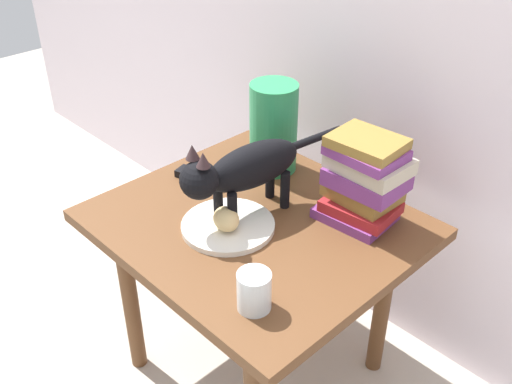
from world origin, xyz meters
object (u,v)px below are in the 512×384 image
object	(u,v)px
green_vase	(273,128)
plate	(228,226)
tv_remote	(202,177)
bread_roll	(226,219)
side_table	(256,242)
book_stack	(364,180)
cat	(243,169)
candle_jar	(254,293)

from	to	relation	value
green_vase	plate	bearing A→B (deg)	-65.72
plate	tv_remote	bearing A→B (deg)	156.05
green_vase	tv_remote	bearing A→B (deg)	-114.63
tv_remote	plate	bearing A→B (deg)	-40.35
plate	tv_remote	xyz separation A→B (m)	(-0.21, 0.09, 0.00)
tv_remote	bread_roll	bearing A→B (deg)	-42.35
plate	bread_roll	size ratio (longest dim) A/B	2.81
side_table	green_vase	size ratio (longest dim) A/B	2.94
bread_roll	book_stack	world-z (taller)	book_stack
side_table	book_stack	size ratio (longest dim) A/B	3.26
cat	candle_jar	distance (m)	0.34
bread_roll	cat	size ratio (longest dim) A/B	0.17
bread_roll	green_vase	bearing A→B (deg)	114.92
plate	tv_remote	distance (m)	0.23
book_stack	green_vase	size ratio (longest dim) A/B	0.90
green_vase	tv_remote	xyz separation A→B (m)	(-0.09, -0.19, -0.11)
book_stack	green_vase	xyz separation A→B (m)	(-0.32, 0.02, 0.01)
cat	green_vase	size ratio (longest dim) A/B	1.92
side_table	tv_remote	size ratio (longest dim) A/B	4.87
bread_roll	cat	xyz separation A→B (m)	(-0.02, 0.08, 0.09)
cat	green_vase	bearing A→B (deg)	117.77
green_vase	candle_jar	xyz separation A→B (m)	(0.36, -0.42, -0.09)
side_table	tv_remote	world-z (taller)	tv_remote
tv_remote	side_table	bearing A→B (deg)	-21.67
plate	green_vase	size ratio (longest dim) A/B	0.90
plate	cat	size ratio (longest dim) A/B	0.47
cat	plate	bearing A→B (deg)	-79.11
bread_roll	book_stack	distance (m)	0.34
cat	book_stack	distance (m)	0.29
tv_remote	cat	bearing A→B (deg)	-25.16
candle_jar	tv_remote	xyz separation A→B (m)	(-0.45, 0.24, -0.03)
bread_roll	book_stack	size ratio (longest dim) A/B	0.36
book_stack	green_vase	world-z (taller)	green_vase
side_table	book_stack	xyz separation A→B (m)	(0.17, 0.19, 0.18)
book_stack	side_table	bearing A→B (deg)	-133.20
plate	candle_jar	xyz separation A→B (m)	(0.24, -0.14, 0.03)
side_table	cat	distance (m)	0.20
side_table	book_stack	distance (m)	0.31
side_table	candle_jar	bearing A→B (deg)	-44.76
plate	candle_jar	bearing A→B (deg)	-30.81
side_table	plate	size ratio (longest dim) A/B	3.25
bread_roll	candle_jar	size ratio (longest dim) A/B	0.94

